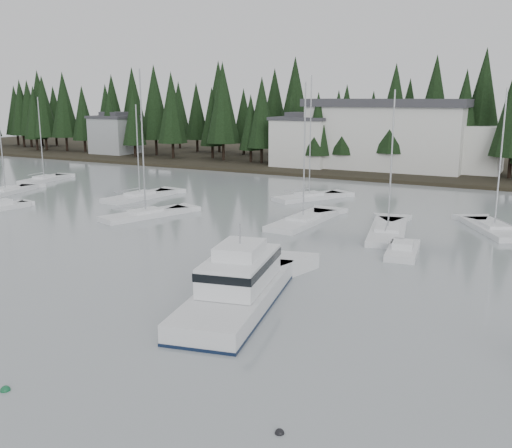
{
  "coord_description": "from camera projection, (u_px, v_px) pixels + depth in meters",
  "views": [
    {
      "loc": [
        19.53,
        -7.76,
        11.76
      ],
      "look_at": [
        0.12,
        28.67,
        2.5
      ],
      "focal_mm": 40.0,
      "sensor_mm": 36.0,
      "label": 1
    }
  ],
  "objects": [
    {
      "name": "far_shore_land",
      "position": [
        435.0,
        164.0,
        101.75
      ],
      "size": [
        240.0,
        54.0,
        1.0
      ],
      "primitive_type": "cube",
      "color": "black",
      "rests_on": "ground"
    },
    {
      "name": "conifer_treeline",
      "position": [
        422.0,
        171.0,
        92.28
      ],
      "size": [
        200.0,
        22.0,
        20.0
      ],
      "primitive_type": null,
      "color": "black",
      "rests_on": "ground"
    },
    {
      "name": "house_west",
      "position": [
        303.0,
        141.0,
        93.49
      ],
      "size": [
        9.54,
        7.42,
        8.75
      ],
      "color": "silver",
      "rests_on": "ground"
    },
    {
      "name": "house_far_west",
      "position": [
        115.0,
        134.0,
        114.53
      ],
      "size": [
        8.48,
        7.42,
        8.25
      ],
      "color": "#999EA0",
      "rests_on": "ground"
    },
    {
      "name": "harbor_inn",
      "position": [
        400.0,
        136.0,
        89.22
      ],
      "size": [
        29.5,
        11.5,
        10.9
      ],
      "color": "silver",
      "rests_on": "ground"
    },
    {
      "name": "cabin_cruiser_center",
      "position": [
        238.0,
        291.0,
        32.82
      ],
      "size": [
        6.52,
        13.24,
        5.45
      ],
      "rotation": [
        0.0,
        0.0,
        1.78
      ],
      "color": "silver",
      "rests_on": "ground"
    },
    {
      "name": "sailboat_0",
      "position": [
        44.0,
        181.0,
        81.02
      ],
      "size": [
        4.0,
        8.41,
        12.22
      ],
      "rotation": [
        0.0,
        0.0,
        1.74
      ],
      "color": "silver",
      "rests_on": "ground"
    },
    {
      "name": "sailboat_1",
      "position": [
        6.0,
        193.0,
        70.55
      ],
      "size": [
        4.83,
        9.57,
        12.52
      ],
      "rotation": [
        0.0,
        0.0,
        1.8
      ],
      "color": "silver",
      "rests_on": "ground"
    },
    {
      "name": "sailboat_3",
      "position": [
        309.0,
        198.0,
        66.76
      ],
      "size": [
        6.82,
        9.1,
        14.64
      ],
      "rotation": [
        0.0,
        0.0,
        1.05
      ],
      "color": "silver",
      "rests_on": "ground"
    },
    {
      "name": "sailboat_4",
      "position": [
        146.0,
        216.0,
        56.95
      ],
      "size": [
        5.57,
        9.65,
        14.88
      ],
      "rotation": [
        0.0,
        0.0,
        1.24
      ],
      "color": "silver",
      "rests_on": "ground"
    },
    {
      "name": "sailboat_5",
      "position": [
        140.0,
        198.0,
        67.26
      ],
      "size": [
        4.06,
        9.87,
        11.42
      ],
      "rotation": [
        0.0,
        0.0,
        1.45
      ],
      "color": "silver",
      "rests_on": "ground"
    },
    {
      "name": "sailboat_8",
      "position": [
        303.0,
        222.0,
        54.16
      ],
      "size": [
        3.44,
        10.5,
        13.6
      ],
      "rotation": [
        0.0,
        0.0,
        1.53
      ],
      "color": "silver",
      "rests_on": "ground"
    },
    {
      "name": "sailboat_10",
      "position": [
        388.0,
        233.0,
        49.8
      ],
      "size": [
        5.02,
        10.91,
        12.88
      ],
      "rotation": [
        0.0,
        0.0,
        1.77
      ],
      "color": "silver",
      "rests_on": "ground"
    },
    {
      "name": "sailboat_11",
      "position": [
        494.0,
        231.0,
        50.74
      ],
      "size": [
        6.73,
        8.74,
        13.03
      ],
      "rotation": [
        0.0,
        0.0,
        2.09
      ],
      "color": "silver",
      "rests_on": "ground"
    },
    {
      "name": "runabout_0",
      "position": [
        3.0,
        208.0,
        60.81
      ],
      "size": [
        3.05,
        5.63,
        1.42
      ],
      "rotation": [
        0.0,
        0.0,
        1.41
      ],
      "color": "silver",
      "rests_on": "ground"
    },
    {
      "name": "runabout_1",
      "position": [
        403.0,
        253.0,
        43.37
      ],
      "size": [
        2.93,
        5.54,
        1.42
      ],
      "rotation": [
        0.0,
        0.0,
        1.71
      ],
      "color": "silver",
      "rests_on": "ground"
    },
    {
      "name": "mooring_buoy_green",
      "position": [
        5.0,
        391.0,
        23.31
      ],
      "size": [
        0.41,
        0.41,
        0.41
      ],
      "primitive_type": "sphere",
      "color": "#145933",
      "rests_on": "ground"
    },
    {
      "name": "mooring_buoy_dark",
      "position": [
        280.0,
        433.0,
        20.35
      ],
      "size": [
        0.35,
        0.35,
        0.35
      ],
      "primitive_type": "sphere",
      "color": "black",
      "rests_on": "ground"
    }
  ]
}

